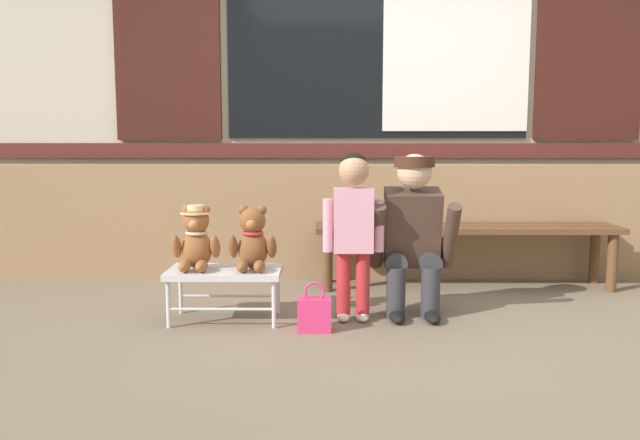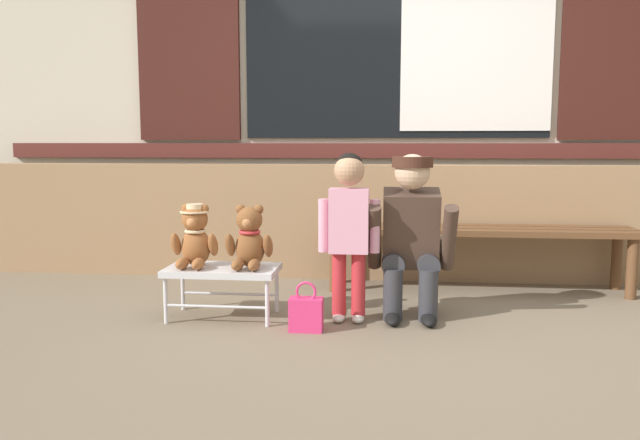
# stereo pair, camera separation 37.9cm
# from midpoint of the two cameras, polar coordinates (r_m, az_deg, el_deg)

# --- Properties ---
(ground_plane) EXTENTS (60.00, 60.00, 0.00)m
(ground_plane) POSITION_cam_midpoint_polar(r_m,az_deg,el_deg) (3.46, 4.42, -10.03)
(ground_plane) COLOR #756651
(brick_low_wall) EXTENTS (6.91, 0.25, 0.85)m
(brick_low_wall) POSITION_cam_midpoint_polar(r_m,az_deg,el_deg) (4.77, 3.27, -0.09)
(brick_low_wall) COLOR #997551
(brick_low_wall) RESTS_ON ground
(shop_facade) EXTENTS (7.05, 0.26, 3.28)m
(shop_facade) POSITION_cam_midpoint_polar(r_m,az_deg,el_deg) (5.29, 3.13, 13.98)
(shop_facade) COLOR beige
(shop_facade) RESTS_ON ground
(wooden_bench_long) EXTENTS (2.10, 0.40, 0.44)m
(wooden_bench_long) POSITION_cam_midpoint_polar(r_m,az_deg,el_deg) (4.48, 10.73, -1.33)
(wooden_bench_long) COLOR brown
(wooden_bench_long) RESTS_ON ground
(small_display_bench) EXTENTS (0.64, 0.36, 0.30)m
(small_display_bench) POSITION_cam_midpoint_polar(r_m,az_deg,el_deg) (3.66, -11.57, -4.90)
(small_display_bench) COLOR silver
(small_display_bench) RESTS_ON ground
(teddy_bear_with_hat) EXTENTS (0.28, 0.27, 0.36)m
(teddy_bear_with_hat) POSITION_cam_midpoint_polar(r_m,az_deg,el_deg) (3.66, -14.09, -1.68)
(teddy_bear_with_hat) COLOR #93562D
(teddy_bear_with_hat) RESTS_ON small_display_bench
(teddy_bear_plain) EXTENTS (0.28, 0.26, 0.36)m
(teddy_bear_plain) POSITION_cam_midpoint_polar(r_m,az_deg,el_deg) (3.60, -9.14, -1.86)
(teddy_bear_plain) COLOR brown
(teddy_bear_plain) RESTS_ON small_display_bench
(child_standing) EXTENTS (0.35, 0.18, 0.96)m
(child_standing) POSITION_cam_midpoint_polar(r_m,az_deg,el_deg) (3.53, -0.01, 0.17)
(child_standing) COLOR #B7282D
(child_standing) RESTS_ON ground
(adult_crouching) EXTENTS (0.50, 0.49, 0.95)m
(adult_crouching) POSITION_cam_midpoint_polar(r_m,az_deg,el_deg) (3.69, 5.60, -1.32)
(adult_crouching) COLOR #333338
(adult_crouching) RESTS_ON ground
(handbag_on_ground) EXTENTS (0.18, 0.11, 0.27)m
(handbag_on_ground) POSITION_cam_midpoint_polar(r_m,az_deg,el_deg) (3.43, -3.70, -8.49)
(handbag_on_ground) COLOR #E53370
(handbag_on_ground) RESTS_ON ground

